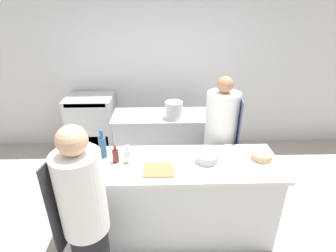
# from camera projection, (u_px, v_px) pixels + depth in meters

# --- Properties ---
(ground_plane) EXTENTS (16.00, 16.00, 0.00)m
(ground_plane) POSITION_uv_depth(u_px,v_px,m) (169.00, 228.00, 3.08)
(ground_plane) COLOR #A89E8E
(wall_back) EXTENTS (8.00, 0.06, 2.80)m
(wall_back) POSITION_uv_depth(u_px,v_px,m) (165.00, 68.00, 4.40)
(wall_back) COLOR silver
(wall_back) RESTS_ON ground_plane
(prep_counter) EXTENTS (2.30, 0.71, 0.92)m
(prep_counter) POSITION_uv_depth(u_px,v_px,m) (169.00, 198.00, 2.88)
(prep_counter) COLOR silver
(prep_counter) RESTS_ON ground_plane
(pass_counter) EXTENTS (1.66, 0.58, 0.92)m
(pass_counter) POSITION_uv_depth(u_px,v_px,m) (170.00, 142.00, 4.02)
(pass_counter) COLOR silver
(pass_counter) RESTS_ON ground_plane
(oven_range) EXTENTS (0.74, 0.62, 1.03)m
(oven_range) POSITION_uv_depth(u_px,v_px,m) (93.00, 126.00, 4.42)
(oven_range) COLOR silver
(oven_range) RESTS_ON ground_plane
(chef_at_prep_near) EXTENTS (0.39, 0.37, 1.68)m
(chef_at_prep_near) POSITION_uv_depth(u_px,v_px,m) (86.00, 221.00, 2.07)
(chef_at_prep_near) COLOR black
(chef_at_prep_near) RESTS_ON ground_plane
(chef_at_stove) EXTENTS (0.44, 0.42, 1.65)m
(chef_at_stove) POSITION_uv_depth(u_px,v_px,m) (220.00, 141.00, 3.31)
(chef_at_stove) COLOR black
(chef_at_stove) RESTS_ON ground_plane
(bottle_olive_oil) EXTENTS (0.06, 0.06, 0.19)m
(bottle_olive_oil) POSITION_uv_depth(u_px,v_px,m) (116.00, 156.00, 2.67)
(bottle_olive_oil) COLOR #5B2319
(bottle_olive_oil) RESTS_ON prep_counter
(bottle_vinegar) EXTENTS (0.08, 0.08, 0.31)m
(bottle_vinegar) POSITION_uv_depth(u_px,v_px,m) (103.00, 146.00, 2.74)
(bottle_vinegar) COLOR #2D5175
(bottle_vinegar) RESTS_ON prep_counter
(bottle_wine) EXTENTS (0.07, 0.07, 0.20)m
(bottle_wine) POSITION_uv_depth(u_px,v_px,m) (128.00, 155.00, 2.67)
(bottle_wine) COLOR silver
(bottle_wine) RESTS_ON prep_counter
(bowl_mixing_large) EXTENTS (0.21, 0.21, 0.06)m
(bowl_mixing_large) POSITION_uv_depth(u_px,v_px,m) (262.00, 156.00, 2.74)
(bowl_mixing_large) COLOR tan
(bowl_mixing_large) RESTS_ON prep_counter
(bowl_prep_small) EXTENTS (0.23, 0.23, 0.09)m
(bowl_prep_small) POSITION_uv_depth(u_px,v_px,m) (207.00, 158.00, 2.69)
(bowl_prep_small) COLOR #B7BABC
(bowl_prep_small) RESTS_ON prep_counter
(cup) EXTENTS (0.10, 0.10, 0.09)m
(cup) POSITION_uv_depth(u_px,v_px,m) (87.00, 147.00, 2.87)
(cup) COLOR white
(cup) RESTS_ON prep_counter
(cutting_board) EXTENTS (0.30, 0.24, 0.01)m
(cutting_board) POSITION_uv_depth(u_px,v_px,m) (159.00, 170.00, 2.56)
(cutting_board) COLOR olive
(cutting_board) RESTS_ON prep_counter
(stockpot) EXTENTS (0.25, 0.25, 0.24)m
(stockpot) POSITION_uv_depth(u_px,v_px,m) (174.00, 110.00, 3.67)
(stockpot) COLOR silver
(stockpot) RESTS_ON pass_counter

